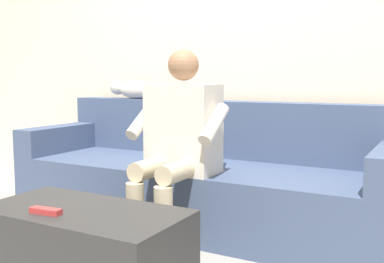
# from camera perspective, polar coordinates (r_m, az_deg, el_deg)

# --- Properties ---
(ground_plane) EXTENTS (8.00, 8.00, 0.00)m
(ground_plane) POSITION_cam_1_polar(r_m,az_deg,el_deg) (2.58, -6.68, -15.48)
(ground_plane) COLOR gray
(back_wall) EXTENTS (5.32, 0.06, 2.47)m
(back_wall) POSITION_cam_1_polar(r_m,az_deg,el_deg) (3.47, 5.07, 10.98)
(back_wall) COLOR beige
(back_wall) RESTS_ON ground
(couch) EXTENTS (2.54, 0.85, 0.81)m
(couch) POSITION_cam_1_polar(r_m,az_deg,el_deg) (3.10, 1.28, -6.11)
(couch) COLOR #3D4C6B
(couch) RESTS_ON ground
(coffee_table) EXTENTS (0.94, 0.48, 0.39)m
(coffee_table) POSITION_cam_1_polar(r_m,az_deg,el_deg) (2.21, -13.25, -14.16)
(coffee_table) COLOR #2D2D2D
(coffee_table) RESTS_ON ground
(person_solo_seated) EXTENTS (0.56, 0.55, 1.14)m
(person_solo_seated) POSITION_cam_1_polar(r_m,az_deg,el_deg) (2.66, -1.71, -0.64)
(person_solo_seated) COLOR beige
(person_solo_seated) RESTS_ON ground
(cat_on_backrest) EXTENTS (0.59, 0.13, 0.15)m
(cat_on_backrest) POSITION_cam_1_polar(r_m,az_deg,el_deg) (3.67, -7.21, 5.24)
(cat_on_backrest) COLOR silver
(cat_on_backrest) RESTS_ON couch
(remote_red) EXTENTS (0.15, 0.06, 0.03)m
(remote_red) POSITION_cam_1_polar(r_m,az_deg,el_deg) (2.12, -17.70, -9.39)
(remote_red) COLOR #B73333
(remote_red) RESTS_ON coffee_table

